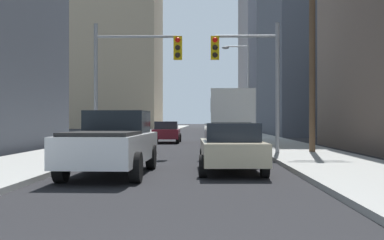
{
  "coord_description": "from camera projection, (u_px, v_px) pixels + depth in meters",
  "views": [
    {
      "loc": [
        0.83,
        -2.84,
        1.6
      ],
      "look_at": [
        0.0,
        28.67,
        1.62
      ],
      "focal_mm": 44.21,
      "sensor_mm": 36.0,
      "label": 1
    }
  ],
  "objects": [
    {
      "name": "city_bus",
      "position": [
        230.0,
        115.0,
        32.08
      ],
      "size": [
        2.76,
        11.55,
        3.4
      ],
      "color": "silver",
      "rests_on": "ground"
    },
    {
      "name": "street_lamp_right",
      "position": [
        244.0,
        83.0,
        36.39
      ],
      "size": [
        2.12,
        0.32,
        7.5
      ],
      "color": "gray",
      "rests_on": "ground"
    },
    {
      "name": "sedan_maroon",
      "position": [
        167.0,
        132.0,
        33.62
      ],
      "size": [
        1.95,
        4.24,
        1.52
      ],
      "color": "maroon",
      "rests_on": "ground"
    },
    {
      "name": "utility_pole_right",
      "position": [
        312.0,
        43.0,
        21.81
      ],
      "size": [
        2.2,
        0.28,
        9.82
      ],
      "color": "brown",
      "rests_on": "ground"
    },
    {
      "name": "sidewalk_right",
      "position": [
        246.0,
        134.0,
        52.7
      ],
      "size": [
        3.83,
        160.0,
        0.15
      ],
      "primitive_type": "cube",
      "color": "#9E9E99",
      "rests_on": "ground"
    },
    {
      "name": "traffic_signal_near_right",
      "position": [
        249.0,
        67.0,
        21.27
      ],
      "size": [
        3.09,
        0.44,
        6.0
      ],
      "color": "gray",
      "rests_on": "ground"
    },
    {
      "name": "traffic_signal_near_left",
      "position": [
        133.0,
        66.0,
        21.41
      ],
      "size": [
        4.02,
        0.44,
        6.0
      ],
      "color": "gray",
      "rests_on": "ground"
    },
    {
      "name": "sedan_black",
      "position": [
        230.0,
        140.0,
        19.74
      ],
      "size": [
        1.95,
        4.2,
        1.52
      ],
      "color": "black",
      "rests_on": "ground"
    },
    {
      "name": "sidewalk_left",
      "position": [
        149.0,
        134.0,
        52.99
      ],
      "size": [
        3.83,
        160.0,
        0.15
      ],
      "primitive_type": "cube",
      "color": "#9E9E99",
      "rests_on": "ground"
    },
    {
      "name": "sedan_beige",
      "position": [
        231.0,
        147.0,
        14.51
      ],
      "size": [
        1.95,
        4.26,
        1.52
      ],
      "color": "#C6B793",
      "rests_on": "ground"
    },
    {
      "name": "building_left_far_tower",
      "position": [
        117.0,
        1.0,
        97.27
      ],
      "size": [
        17.29,
        18.82,
        52.54
      ],
      "primitive_type": "cube",
      "color": "tan",
      "rests_on": "ground"
    },
    {
      "name": "pickup_truck_white",
      "position": [
        113.0,
        143.0,
        13.92
      ],
      "size": [
        2.2,
        5.45,
        1.9
      ],
      "color": "white",
      "rests_on": "ground"
    }
  ]
}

